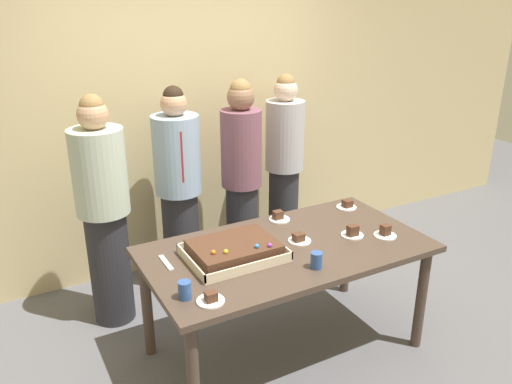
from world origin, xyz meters
TOP-DOWN VIEW (x-y plane):
  - ground_plane at (0.00, 0.00)m, footprint 12.00×12.00m
  - interior_back_panel at (0.00, 1.60)m, footprint 8.00×0.12m
  - party_table at (0.00, 0.00)m, footprint 1.81×0.97m
  - sheet_cake at (-0.36, 0.04)m, footprint 0.58×0.44m
  - plated_slice_near_left at (0.17, 0.38)m, footprint 0.15×0.15m
  - plated_slice_near_right at (0.66, -0.18)m, footprint 0.15×0.15m
  - plated_slice_far_left at (0.73, 0.33)m, footprint 0.15×0.15m
  - plated_slice_far_right at (0.11, 0.02)m, footprint 0.15×0.15m
  - plated_slice_center_front at (0.46, -0.08)m, footprint 0.15×0.15m
  - plated_slice_center_back at (-0.68, -0.34)m, footprint 0.15×0.15m
  - drink_cup_nearest at (-0.79, -0.25)m, footprint 0.07×0.07m
  - drink_cup_middle at (0.01, -0.31)m, footprint 0.07×0.07m
  - cake_server_utensil at (-0.75, 0.16)m, footprint 0.03×0.20m
  - person_serving_front at (-0.29, 1.16)m, footprint 0.37×0.37m
  - person_green_shirt_behind at (-0.93, 0.93)m, footprint 0.37×0.37m
  - person_striped_tie_right at (0.24, 1.09)m, footprint 0.33×0.33m
  - person_far_right_suit at (0.72, 1.21)m, footprint 0.34×0.34m

SIDE VIEW (x-z plane):
  - ground_plane at x=0.00m, z-range 0.00..0.00m
  - party_table at x=0.00m, z-range 0.31..1.09m
  - cake_server_utensil at x=-0.75m, z-range 0.79..0.80m
  - plated_slice_center_back at x=-0.68m, z-range 0.77..0.84m
  - plated_slice_far_right at x=0.11m, z-range 0.78..0.84m
  - plated_slice_far_left at x=0.73m, z-range 0.78..0.84m
  - plated_slice_near_left at x=0.17m, z-range 0.78..0.84m
  - plated_slice_near_right at x=0.66m, z-range 0.77..0.85m
  - plated_slice_center_front at x=0.46m, z-range 0.77..0.85m
  - sheet_cake at x=-0.36m, z-range 0.77..0.89m
  - drink_cup_nearest at x=-0.79m, z-range 0.79..0.89m
  - drink_cup_middle at x=0.01m, z-range 0.79..0.89m
  - person_serving_front at x=-0.29m, z-range 0.02..1.68m
  - person_far_right_suit at x=0.72m, z-range 0.03..1.71m
  - person_green_shirt_behind at x=-0.93m, z-range 0.02..1.72m
  - person_striped_tie_right at x=0.24m, z-range 0.04..1.72m
  - interior_back_panel at x=0.00m, z-range 0.00..3.00m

